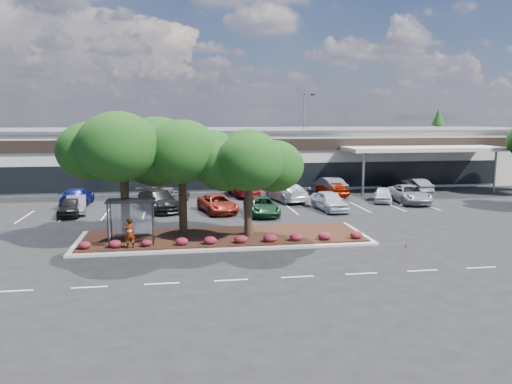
{
  "coord_description": "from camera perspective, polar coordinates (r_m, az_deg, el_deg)",
  "views": [
    {
      "loc": [
        -4.72,
        -26.44,
        7.55
      ],
      "look_at": [
        0.4,
        6.33,
        2.6
      ],
      "focal_mm": 35.0,
      "sensor_mm": 36.0,
      "label": 1
    }
  ],
  "objects": [
    {
      "name": "ground",
      "position": [
        27.9,
        1.21,
        -7.22
      ],
      "size": [
        160.0,
        160.0,
        0.0
      ],
      "primitive_type": "plane",
      "color": "black",
      "rests_on": "ground"
    },
    {
      "name": "retail_store",
      "position": [
        60.7,
        -4.35,
        4.31
      ],
      "size": [
        80.4,
        25.2,
        6.25
      ],
      "color": "beige",
      "rests_on": "ground"
    },
    {
      "name": "landscape_island",
      "position": [
        31.45,
        -3.68,
        -5.19
      ],
      "size": [
        18.0,
        6.0,
        0.26
      ],
      "color": "#ACACA7",
      "rests_on": "ground"
    },
    {
      "name": "lane_markings",
      "position": [
        37.91,
        -1.76,
        -3.0
      ],
      "size": [
        33.12,
        20.06,
        0.01
      ],
      "color": "silver",
      "rests_on": "ground"
    },
    {
      "name": "shrub_row",
      "position": [
        29.33,
        -3.31,
        -5.42
      ],
      "size": [
        17.0,
        0.8,
        0.5
      ],
      "primitive_type": null,
      "color": "maroon",
      "rests_on": "landscape_island"
    },
    {
      "name": "bus_shelter",
      "position": [
        29.98,
        -14.06,
        -1.84
      ],
      "size": [
        2.75,
        1.55,
        2.59
      ],
      "color": "black",
      "rests_on": "landscape_island"
    },
    {
      "name": "island_tree_west",
      "position": [
        31.29,
        -14.85,
        2.07
      ],
      "size": [
        7.2,
        7.2,
        7.89
      ],
      "primitive_type": null,
      "color": "#15350E",
      "rests_on": "landscape_island"
    },
    {
      "name": "island_tree_mid",
      "position": [
        31.85,
        -8.43,
        1.85
      ],
      "size": [
        6.6,
        6.6,
        7.32
      ],
      "primitive_type": null,
      "color": "#15350E",
      "rests_on": "landscape_island"
    },
    {
      "name": "island_tree_east",
      "position": [
        30.7,
        -0.9,
        0.93
      ],
      "size": [
        5.8,
        5.8,
        6.5
      ],
      "primitive_type": null,
      "color": "#15350E",
      "rests_on": "landscape_island"
    },
    {
      "name": "conifer_north_east",
      "position": [
        80.44,
        20.01,
        5.81
      ],
      "size": [
        3.96,
        3.96,
        9.0
      ],
      "primitive_type": "cone",
      "color": "#15350E",
      "rests_on": "ground"
    },
    {
      "name": "person_waiting",
      "position": [
        29.03,
        -14.26,
        -4.58
      ],
      "size": [
        0.7,
        0.54,
        1.72
      ],
      "primitive_type": "imported",
      "rotation": [
        0.0,
        0.0,
        3.37
      ],
      "color": "#594C47",
      "rests_on": "landscape_island"
    },
    {
      "name": "light_pole",
      "position": [
        56.26,
        5.57,
        5.42
      ],
      "size": [
        1.41,
        0.76,
        10.3
      ],
      "rotation": [
        0.0,
        0.0,
        -0.32
      ],
      "color": "#ACACA7",
      "rests_on": "ground"
    },
    {
      "name": "survey_stake",
      "position": [
        27.75,
        16.69,
        -6.38
      ],
      "size": [
        0.07,
        0.14,
        0.93
      ],
      "color": "#97794F",
      "rests_on": "ground"
    },
    {
      "name": "car_0",
      "position": [
        42.33,
        -19.85,
        -1.35
      ],
      "size": [
        2.12,
        4.37,
        1.38
      ],
      "primitive_type": "imported",
      "rotation": [
        0.0,
        0.0,
        0.16
      ],
      "color": "slate",
      "rests_on": "ground"
    },
    {
      "name": "car_1",
      "position": [
        41.34,
        -20.45,
        -1.61
      ],
      "size": [
        1.81,
        4.11,
        1.38
      ],
      "primitive_type": "imported",
      "rotation": [
        0.0,
        0.0,
        0.04
      ],
      "color": "black",
      "rests_on": "ground"
    },
    {
      "name": "car_2",
      "position": [
        41.56,
        -11.01,
        -0.96
      ],
      "size": [
        4.39,
        6.26,
        1.68
      ],
      "primitive_type": "imported",
      "rotation": [
        0.0,
        0.0,
        0.39
      ],
      "color": "black",
      "rests_on": "ground"
    },
    {
      "name": "car_3",
      "position": [
        40.2,
        -4.4,
        -1.35
      ],
      "size": [
        3.36,
        5.43,
        1.4
      ],
      "primitive_type": "imported",
      "rotation": [
        0.0,
        0.0,
        0.22
      ],
      "color": "maroon",
      "rests_on": "ground"
    },
    {
      "name": "car_4",
      "position": [
        39.05,
        0.67,
        -1.63
      ],
      "size": [
        2.4,
        5.01,
        1.38
      ],
      "primitive_type": "imported",
      "rotation": [
        0.0,
        0.0,
        0.02
      ],
      "color": "#194326",
      "rests_on": "ground"
    },
    {
      "name": "car_5",
      "position": [
        41.33,
        8.41,
        -1.01
      ],
      "size": [
        2.34,
        4.84,
        1.59
      ],
      "primitive_type": "imported",
      "rotation": [
        0.0,
        0.0,
        0.1
      ],
      "color": "silver",
      "rests_on": "ground"
    },
    {
      "name": "car_6",
      "position": [
        46.44,
        14.3,
        -0.3
      ],
      "size": [
        2.94,
        4.21,
        1.33
      ],
      "primitive_type": "imported",
      "rotation": [
        0.0,
        0.0,
        -0.39
      ],
      "color": "silver",
      "rests_on": "ground"
    },
    {
      "name": "car_7",
      "position": [
        46.68,
        17.1,
        -0.23
      ],
      "size": [
        2.94,
        5.78,
        1.56
      ],
      "primitive_type": "imported",
      "rotation": [
        0.0,
        0.0,
        -0.06
      ],
      "color": "#999CA3",
      "rests_on": "ground"
    },
    {
      "name": "car_9",
      "position": [
        45.88,
        -19.76,
        -0.5
      ],
      "size": [
        2.24,
        5.4,
        1.56
      ],
      "primitive_type": "imported",
      "rotation": [
        0.0,
        0.0,
        3.13
      ],
      "color": "#0E115D",
      "rests_on": "ground"
    },
    {
      "name": "car_10",
      "position": [
        45.39,
        -9.83,
        -0.32
      ],
      "size": [
        4.2,
        5.53,
        1.39
      ],
      "primitive_type": "imported",
      "rotation": [
        0.0,
        0.0,
        2.71
      ],
      "color": "#57565D",
      "rests_on": "ground"
    },
    {
      "name": "car_12",
      "position": [
        48.47,
        -1.41,
        0.51
      ],
      "size": [
        2.92,
        5.88,
        1.64
      ],
      "primitive_type": "imported",
      "rotation": [
        0.0,
        0.0,
        3.25
      ],
      "color": "maroon",
      "rests_on": "ground"
    },
    {
      "name": "car_13",
      "position": [
        45.6,
        3.5,
        -0.01
      ],
      "size": [
        3.54,
        6.07,
        1.65
      ],
      "primitive_type": "imported",
      "rotation": [
        0.0,
        0.0,
        3.37
      ],
      "color": "silver",
      "rests_on": "ground"
    },
    {
      "name": "car_14",
      "position": [
        49.09,
        8.68,
        0.43
      ],
      "size": [
        2.59,
        4.68,
        1.5
      ],
      "primitive_type": "imported",
      "rotation": [
        0.0,
        0.0,
        3.34
      ],
      "color": "#861000",
      "rests_on": "ground"
    },
    {
      "name": "car_15",
      "position": [
        50.2,
        8.26,
        0.73
      ],
      "size": [
        2.66,
        5.38,
        1.7
      ],
      "primitive_type": "imported",
      "rotation": [
        0.0,
        0.0,
        3.32
      ],
      "color": "#58565E",
      "rests_on": "ground"
    },
    {
      "name": "car_16",
      "position": [
        52.15,
        16.22,
        0.58
      ],
      "size": [
        3.04,
        4.38,
        1.37
      ],
      "primitive_type": "imported",
      "rotation": [
        0.0,
        0.0,
        3.57
      ],
      "color": "black",
      "rests_on": "ground"
    },
    {
      "name": "car_17",
      "position": [
        52.8,
        17.71,
        0.68
      ],
      "size": [
        1.93,
        4.63,
        1.49
      ],
      "primitive_type": "imported",
      "rotation": [
        0.0,
        0.0,
        3.22
      ],
      "color": "slate",
      "rests_on": "ground"
    }
  ]
}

